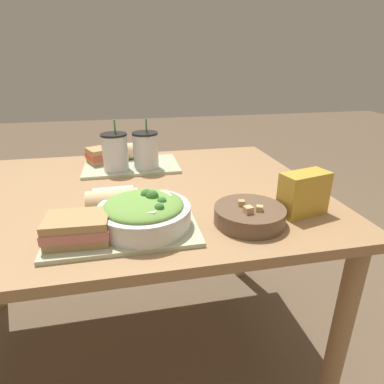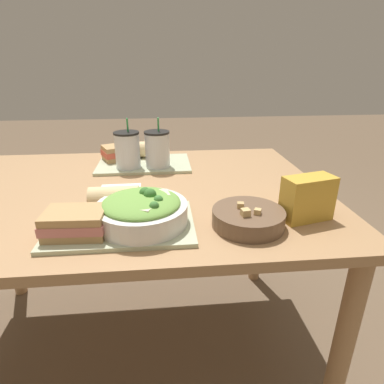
% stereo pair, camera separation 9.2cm
% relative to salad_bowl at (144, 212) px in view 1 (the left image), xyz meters
% --- Properties ---
extents(ground_plane, '(12.00, 12.00, 0.00)m').
position_rel_salad_bowl_xyz_m(ground_plane, '(-0.08, 0.29, -0.81)').
color(ground_plane, brown).
extents(dining_table, '(1.42, 0.97, 0.76)m').
position_rel_salad_bowl_xyz_m(dining_table, '(-0.08, 0.29, -0.14)').
color(dining_table, '#A37A51').
rests_on(dining_table, ground_plane).
extents(tray_near, '(0.39, 0.26, 0.01)m').
position_rel_salad_bowl_xyz_m(tray_near, '(-0.06, 0.00, -0.05)').
color(tray_near, '#B2BC99').
rests_on(tray_near, dining_table).
extents(tray_far, '(0.39, 0.26, 0.01)m').
position_rel_salad_bowl_xyz_m(tray_far, '(-0.02, 0.55, -0.05)').
color(tray_far, '#B2BC99').
rests_on(tray_far, dining_table).
extents(salad_bowl, '(0.25, 0.25, 0.10)m').
position_rel_salad_bowl_xyz_m(salad_bowl, '(0.00, 0.00, 0.00)').
color(salad_bowl, white).
rests_on(salad_bowl, tray_near).
extents(soup_bowl, '(0.20, 0.20, 0.07)m').
position_rel_salad_bowl_xyz_m(soup_bowl, '(0.29, -0.02, -0.03)').
color(soup_bowl, brown).
rests_on(soup_bowl, dining_table).
extents(sandwich_near, '(0.16, 0.12, 0.06)m').
position_rel_salad_bowl_xyz_m(sandwich_near, '(-0.16, -0.04, -0.01)').
color(sandwich_near, tan).
rests_on(sandwich_near, tray_near).
extents(baguette_near, '(0.14, 0.07, 0.07)m').
position_rel_salad_bowl_xyz_m(baguette_near, '(-0.08, 0.09, -0.00)').
color(baguette_near, '#DBBC84').
rests_on(baguette_near, tray_near).
extents(sandwich_far, '(0.17, 0.15, 0.06)m').
position_rel_salad_bowl_xyz_m(sandwich_far, '(-0.13, 0.62, -0.01)').
color(sandwich_far, tan).
rests_on(sandwich_far, tray_far).
extents(baguette_far, '(0.14, 0.08, 0.07)m').
position_rel_salad_bowl_xyz_m(baguette_far, '(-0.02, 0.64, -0.00)').
color(baguette_far, '#DBBC84').
rests_on(baguette_far, tray_far).
extents(drink_cup_dark, '(0.10, 0.10, 0.20)m').
position_rel_salad_bowl_xyz_m(drink_cup_dark, '(-0.08, 0.50, 0.03)').
color(drink_cup_dark, silver).
rests_on(drink_cup_dark, tray_far).
extents(drink_cup_red, '(0.10, 0.10, 0.20)m').
position_rel_salad_bowl_xyz_m(drink_cup_red, '(0.04, 0.50, 0.03)').
color(drink_cup_red, silver).
rests_on(drink_cup_red, tray_far).
extents(chip_bag, '(0.15, 0.10, 0.13)m').
position_rel_salad_bowl_xyz_m(chip_bag, '(0.46, 0.00, 0.01)').
color(chip_bag, gold).
rests_on(chip_bag, dining_table).
extents(napkin_folded, '(0.14, 0.10, 0.00)m').
position_rel_salad_bowl_xyz_m(napkin_folded, '(-0.09, 0.28, -0.05)').
color(napkin_folded, white).
rests_on(napkin_folded, dining_table).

